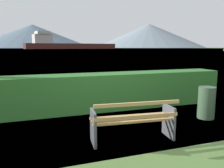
% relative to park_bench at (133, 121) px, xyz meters
% --- Properties ---
extents(ground_plane, '(1400.00, 1400.00, 0.00)m').
position_rel_park_bench_xyz_m(ground_plane, '(0.01, 0.06, -0.43)').
color(ground_plane, '#4C6B33').
extents(water_surface, '(620.00, 620.00, 0.00)m').
position_rel_park_bench_xyz_m(water_surface, '(0.01, 309.40, -0.42)').
color(water_surface, '#7A99A8').
rests_on(water_surface, ground_plane).
extents(park_bench, '(1.73, 0.72, 0.87)m').
position_rel_park_bench_xyz_m(park_bench, '(0.00, 0.00, 0.00)').
color(park_bench, tan).
rests_on(park_bench, ground_plane).
extents(hedge_row, '(8.16, 0.87, 1.09)m').
position_rel_park_bench_xyz_m(hedge_row, '(0.01, 2.54, 0.12)').
color(hedge_row, '#2D6B28').
rests_on(hedge_row, ground_plane).
extents(trash_bin, '(0.44, 0.44, 0.85)m').
position_rel_park_bench_xyz_m(trash_bin, '(2.46, 0.74, -0.00)').
color(trash_bin, '#385138').
rests_on(trash_bin, ground_plane).
extents(cargo_ship_large, '(102.87, 34.96, 18.05)m').
position_rel_park_bench_xyz_m(cargo_ship_large, '(32.69, 252.30, 4.62)').
color(cargo_ship_large, '#471E19').
rests_on(cargo_ship_large, water_surface).
extents(distant_hills, '(823.15, 331.50, 63.79)m').
position_rel_park_bench_xyz_m(distant_hills, '(59.03, 572.55, 28.15)').
color(distant_hills, gray).
rests_on(distant_hills, ground_plane).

